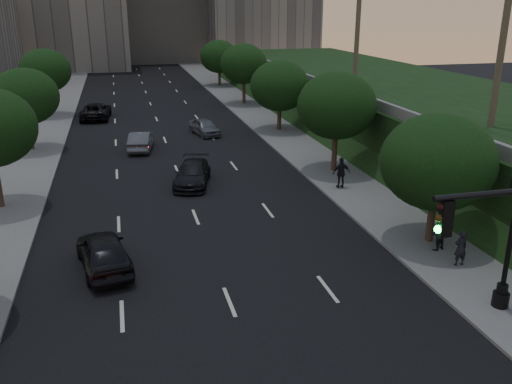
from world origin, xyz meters
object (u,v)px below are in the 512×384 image
object	(u,v)px
street_lamp	(510,245)
sedan_far_left	(96,111)
pedestrian_b	(438,234)
sedan_mid_left	(141,141)
pedestrian_c	(341,173)
sedan_near_right	(192,174)
sedan_far_right	(205,127)
pedestrian_a	(461,248)
sedan_near_left	(104,252)

from	to	relation	value
street_lamp	sedan_far_left	world-z (taller)	street_lamp
street_lamp	pedestrian_b	size ratio (longest dim) A/B	3.61
sedan_mid_left	pedestrian_c	xyz separation A→B (m)	(11.34, -12.79, 0.35)
sedan_near_right	pedestrian_c	xyz separation A→B (m)	(8.65, -3.25, 0.38)
sedan_near_right	pedestrian_c	distance (m)	9.25
sedan_far_left	sedan_far_right	size ratio (longest dim) A/B	1.40
sedan_near_right	sedan_far_right	bearing A→B (deg)	92.55
pedestrian_b	pedestrian_c	xyz separation A→B (m)	(-0.78, 9.34, 0.17)
street_lamp	pedestrian_b	distance (m)	5.26
street_lamp	pedestrian_a	size ratio (longest dim) A/B	3.48
sedan_near_right	pedestrian_b	size ratio (longest dim) A/B	3.16
sedan_near_right	pedestrian_a	size ratio (longest dim) A/B	3.05
sedan_near_left	pedestrian_c	bearing A→B (deg)	-162.47
street_lamp	sedan_mid_left	distance (m)	29.58
sedan_far_right	pedestrian_b	xyz separation A→B (m)	(6.49, -26.10, 0.23)
street_lamp	pedestrian_a	distance (m)	3.75
sedan_far_left	pedestrian_c	size ratio (longest dim) A/B	3.04
sedan_mid_left	pedestrian_b	size ratio (longest dim) A/B	2.90
pedestrian_a	sedan_far_right	bearing A→B (deg)	-76.09
sedan_far_left	pedestrian_b	world-z (taller)	pedestrian_b
sedan_far_left	pedestrian_c	distance (m)	30.31
sedan_far_right	pedestrian_b	bearing A→B (deg)	-89.76
sedan_near_right	sedan_far_right	xyz separation A→B (m)	(2.94, 13.51, -0.01)
sedan_mid_left	sedan_far_left	bearing A→B (deg)	-65.19
sedan_mid_left	pedestrian_b	bearing A→B (deg)	128.16
sedan_near_left	pedestrian_c	xyz separation A→B (m)	(13.90, 7.31, 0.29)
street_lamp	sedan_near_right	xyz separation A→B (m)	(-9.03, 17.55, -1.92)
sedan_near_left	sedan_mid_left	xyz separation A→B (m)	(2.56, 20.10, -0.06)
street_lamp	pedestrian_a	world-z (taller)	street_lamp
street_lamp	sedan_far_right	bearing A→B (deg)	101.08
sedan_near_left	sedan_mid_left	distance (m)	20.27
sedan_far_left	pedestrian_c	bearing A→B (deg)	124.45
street_lamp	sedan_far_right	distance (m)	31.71
sedan_near_left	pedestrian_b	distance (m)	14.82
sedan_near_left	sedan_mid_left	bearing A→B (deg)	-107.49
sedan_near_left	pedestrian_a	xyz separation A→B (m)	(14.76, -3.67, 0.15)
sedan_near_right	sedan_near_left	bearing A→B (deg)	-101.60
street_lamp	sedan_far_left	xyz separation A→B (m)	(-15.43, 40.61, -1.83)
sedan_far_right	pedestrian_c	xyz separation A→B (m)	(5.70, -16.76, 0.39)
pedestrian_c	pedestrian_b	bearing A→B (deg)	95.30
pedestrian_a	pedestrian_b	distance (m)	1.64
street_lamp	pedestrian_b	world-z (taller)	street_lamp
sedan_near_right	pedestrian_a	distance (m)	17.12
sedan_far_left	sedan_near_right	size ratio (longest dim) A/B	1.17
pedestrian_b	pedestrian_c	bearing A→B (deg)	-103.37
street_lamp	pedestrian_a	xyz separation A→B (m)	(0.48, 3.32, -1.68)
sedan_far_right	pedestrian_b	size ratio (longest dim) A/B	2.65
sedan_mid_left	sedan_far_left	size ratio (longest dim) A/B	0.79
sedan_far_right	pedestrian_b	distance (m)	26.89
sedan_near_left	sedan_mid_left	size ratio (longest dim) A/B	1.05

